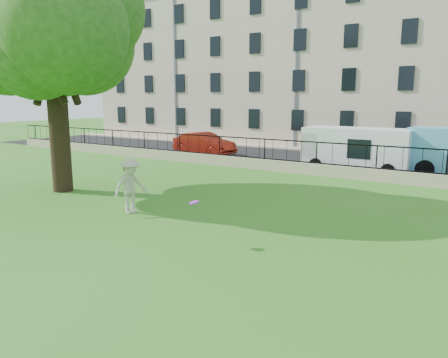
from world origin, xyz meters
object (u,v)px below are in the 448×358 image
Objects in this scene: tree at (51,21)px; frisbee at (194,202)px; red_sedan at (204,144)px; white_van at (357,150)px; man at (130,186)px.

tree is 11.00m from frisbee.
red_sedan is (-10.89, 15.40, -0.40)m from frisbee.
white_van reaches higher than red_sedan.
white_van is (3.82, 13.02, 0.20)m from man.
red_sedan reaches higher than frisbee.
man is 4.05m from frisbee.
white_van reaches higher than frisbee.
tree reaches higher than frisbee.
man is at bearing -147.34° from red_sedan.
white_van is at bearing 89.92° from frisbee.
frisbee is 18.87m from red_sedan.
tree is at bearing -128.68° from white_van.
red_sedan is (-7.09, 14.02, -0.19)m from man.
white_van is at bearing -89.40° from red_sedan.
frisbee is (3.80, -1.38, 0.21)m from man.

